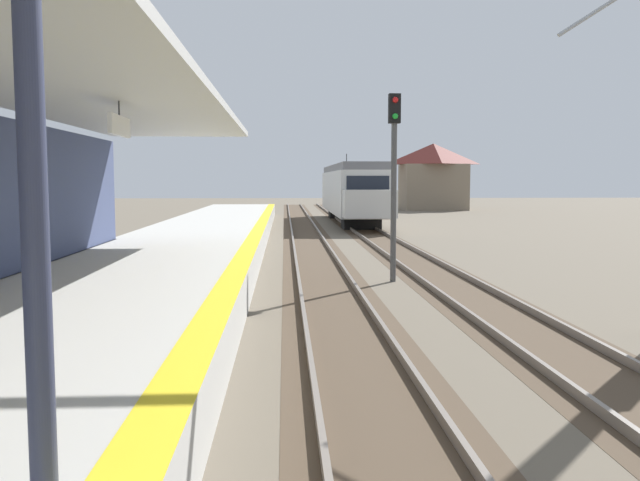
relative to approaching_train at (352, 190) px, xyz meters
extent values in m
cube|color=#B7B5AD|center=(-7.80, -29.73, -1.73)|extent=(5.00, 80.00, 0.90)
cube|color=yellow|center=(-5.55, -29.73, -1.27)|extent=(0.50, 80.00, 0.01)
cube|color=#B2B2AD|center=(-7.90, -34.42, 2.17)|extent=(4.40, 24.00, 0.16)
cylinder|color=#2D334C|center=(-5.95, -41.02, -0.04)|extent=(0.16, 0.16, 4.27)
cube|color=white|center=(-7.50, -32.42, 1.64)|extent=(0.08, 1.40, 0.36)
cylinder|color=#333333|center=(-7.50, -32.42, 1.96)|extent=(0.03, 0.03, 0.27)
cube|color=#4C3D2D|center=(-3.40, -25.73, -2.17)|extent=(2.34, 120.00, 0.01)
cube|color=slate|center=(-4.12, -25.73, -2.09)|extent=(0.08, 120.00, 0.15)
cube|color=slate|center=(-2.68, -25.73, -2.09)|extent=(0.08, 120.00, 0.15)
cube|color=#4C3D2D|center=(0.00, -25.73, -2.17)|extent=(2.34, 120.00, 0.01)
cube|color=slate|center=(-0.72, -25.73, -2.09)|extent=(0.08, 120.00, 0.15)
cube|color=slate|center=(0.72, -25.73, -2.09)|extent=(0.08, 120.00, 0.15)
cube|color=silver|center=(0.00, 0.38, -0.11)|extent=(2.90, 18.00, 2.70)
cube|color=slate|center=(0.00, 0.38, 1.46)|extent=(2.67, 18.00, 0.44)
cube|color=black|center=(0.00, -8.64, 0.30)|extent=(2.32, 0.06, 1.21)
cube|color=silver|center=(0.00, -9.42, -0.58)|extent=(2.78, 1.60, 1.49)
cube|color=black|center=(1.46, 0.38, 0.30)|extent=(0.04, 15.84, 0.86)
cylinder|color=#333333|center=(0.00, 3.98, 2.13)|extent=(0.06, 0.06, 0.90)
cube|color=black|center=(0.00, -5.47, -1.82)|extent=(2.17, 2.20, 0.72)
cube|color=black|center=(0.00, 6.23, -1.82)|extent=(2.17, 2.20, 0.72)
cylinder|color=#4C4C4C|center=(-1.48, -26.36, 0.02)|extent=(0.16, 0.16, 4.40)
cube|color=black|center=(-1.48, -26.36, 2.62)|extent=(0.32, 0.24, 0.80)
sphere|color=red|center=(-1.48, -26.50, 2.84)|extent=(0.16, 0.16, 0.16)
sphere|color=green|center=(-1.48, -26.50, 2.40)|extent=(0.16, 0.16, 0.16)
cube|color=#7F705B|center=(9.90, 20.00, 0.02)|extent=(6.00, 4.80, 4.40)
pyramid|color=maroon|center=(9.90, 20.00, 3.22)|extent=(6.60, 5.28, 2.00)
camera|label=1|loc=(-4.51, -44.99, 0.65)|focal=37.88mm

